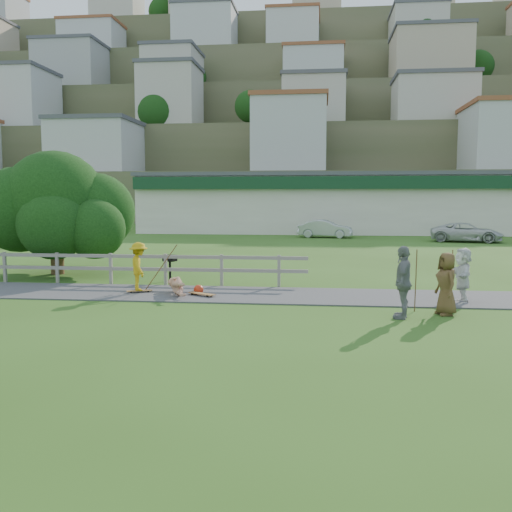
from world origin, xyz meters
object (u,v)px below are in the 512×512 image
Objects in this scene: car_silver at (325,229)px; tree at (56,227)px; skater_fallen at (177,286)px; spectator_d at (463,276)px; bbq at (170,268)px; spectator_c at (446,284)px; car_white at (467,232)px; skater_rider at (139,270)px; spectator_b at (403,282)px.

tree is at bearing 161.45° from car_silver.
spectator_d is at bearing -25.34° from skater_fallen.
car_silver is at bearing 94.12° from bbq.
spectator_c is 0.26× the size of tree.
tree is (-6.06, 4.41, 1.58)m from skater_fallen.
car_silver is 24.33m from tree.
spectator_d is 1.70× the size of bbq.
spectator_d is at bearing 140.34° from spectator_c.
car_white is (14.34, 23.08, 0.35)m from skater_fallen.
spectator_b reaches higher than skater_rider.
spectator_b is 1.94× the size of bbq.
skater_fallen is 27.17m from car_white.
skater_rider is 0.24× the size of tree.
car_white is 27.68m from tree.
bbq is at bearing 173.67° from car_silver.
bbq is (-9.64, 3.38, -0.33)m from spectator_d.
car_white is (6.60, 25.09, -0.17)m from spectator_c.
car_silver is 0.86× the size of car_white.
spectator_d is (0.83, 1.76, -0.01)m from spectator_c.
car_white is at bearing -100.01° from car_silver.
skater_fallen is at bearing -36.05° from tree.
tree is (-13.79, 6.42, 1.07)m from spectator_c.
tree is 5.34m from bbq.
skater_rider is 0.94× the size of spectator_c.
bbq is at bearing -112.83° from spectator_b.
spectator_d is at bearing -119.50° from skater_rider.
car_white is at bearing 42.47° from tree.
spectator_c is at bearing 176.92° from car_white.
tree is (-4.73, 4.13, 1.12)m from skater_rider.
skater_fallen is 7.66m from tree.
skater_fallen is at bearing -128.40° from skater_rider.
spectator_d reaches higher than car_silver.
skater_rider reaches higher than car_silver.
skater_fallen is at bearing -119.01° from spectator_c.
spectator_d is at bearing -17.68° from tree.
spectator_c is 1.94m from spectator_d.
skater_rider is 6.38m from tree.
skater_rider is at bearing -118.63° from spectator_c.
car_silver is (4.75, 26.17, 0.36)m from skater_fallen.
car_silver is at bearing -169.09° from spectator_d.
car_white reaches higher than skater_fallen.
spectator_d reaches higher than skater_fallen.
skater_rider is 0.38× the size of car_silver.
spectator_d is 15.39m from tree.
spectator_c is 10.21m from bbq.
spectator_d is at bearing -0.98° from bbq.
tree reaches higher than skater_fallen.
spectator_c is at bearing -166.09° from car_silver.
car_silver is (-2.99, 28.18, -0.16)m from spectator_c.
spectator_b reaches higher than car_silver.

